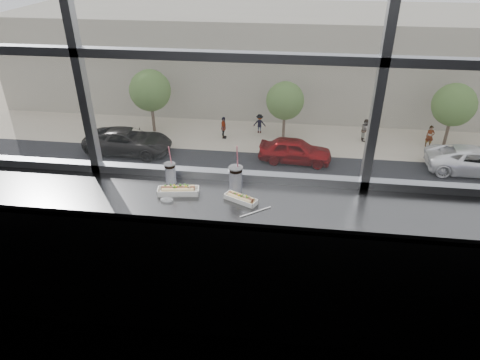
# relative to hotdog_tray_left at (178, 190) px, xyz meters

# --- Properties ---
(wall_back_lower) EXTENTS (6.00, 0.00, 6.00)m
(wall_back_lower) POSITION_rel_hotdog_tray_left_xyz_m (0.30, 0.26, -0.58)
(wall_back_lower) COLOR black
(wall_back_lower) RESTS_ON ground
(window_glass) EXTENTS (6.00, 0.00, 6.00)m
(window_glass) POSITION_rel_hotdog_tray_left_xyz_m (0.30, 0.28, 1.17)
(window_glass) COLOR silver
(window_glass) RESTS_ON ground
(window_mullions) EXTENTS (6.00, 0.08, 2.40)m
(window_mullions) POSITION_rel_hotdog_tray_left_xyz_m (0.30, 0.26, 1.17)
(window_mullions) COLOR gray
(window_mullions) RESTS_ON ground
(counter) EXTENTS (6.00, 0.55, 0.06)m
(counter) POSITION_rel_hotdog_tray_left_xyz_m (0.30, -0.01, -0.06)
(counter) COLOR #5C5C5C
(counter) RESTS_ON ground
(counter_fascia) EXTENTS (6.00, 0.04, 1.04)m
(counter_fascia) POSITION_rel_hotdog_tray_left_xyz_m (0.30, -0.27, -0.58)
(counter_fascia) COLOR #5C5C5C
(counter_fascia) RESTS_ON ground
(hotdog_tray_left) EXTENTS (0.30, 0.13, 0.07)m
(hotdog_tray_left) POSITION_rel_hotdog_tray_left_xyz_m (0.00, 0.00, 0.00)
(hotdog_tray_left) COLOR white
(hotdog_tray_left) RESTS_ON counter
(hotdog_tray_right) EXTENTS (0.25, 0.17, 0.06)m
(hotdog_tray_right) POSITION_rel_hotdog_tray_left_xyz_m (0.45, -0.04, -0.01)
(hotdog_tray_right) COLOR white
(hotdog_tray_right) RESTS_ON counter
(soda_cup_left) EXTENTS (0.08, 0.08, 0.30)m
(soda_cup_left) POSITION_rel_hotdog_tray_left_xyz_m (-0.09, 0.14, 0.06)
(soda_cup_left) COLOR white
(soda_cup_left) RESTS_ON counter
(soda_cup_right) EXTENTS (0.10, 0.10, 0.36)m
(soda_cup_right) POSITION_rel_hotdog_tray_left_xyz_m (0.39, 0.09, 0.08)
(soda_cup_right) COLOR white
(soda_cup_right) RESTS_ON counter
(loose_straw) EXTENTS (0.19, 0.15, 0.01)m
(loose_straw) POSITION_rel_hotdog_tray_left_xyz_m (0.56, -0.17, -0.02)
(loose_straw) COLOR white
(loose_straw) RESTS_ON counter
(wrapper) EXTENTS (0.10, 0.07, 0.02)m
(wrapper) POSITION_rel_hotdog_tray_left_xyz_m (-0.05, -0.10, -0.02)
(wrapper) COLOR silver
(wrapper) RESTS_ON counter
(plaza_ground) EXTENTS (120.00, 120.00, 0.00)m
(plaza_ground) POSITION_rel_hotdog_tray_left_xyz_m (0.30, 43.76, -12.13)
(plaza_ground) COLOR #B7AA91
(plaza_ground) RESTS_ON ground
(street_asphalt) EXTENTS (80.00, 10.00, 0.06)m
(street_asphalt) POSITION_rel_hotdog_tray_left_xyz_m (0.30, 20.26, -12.10)
(street_asphalt) COLOR black
(street_asphalt) RESTS_ON plaza_ground
(far_sidewalk) EXTENTS (80.00, 6.00, 0.04)m
(far_sidewalk) POSITION_rel_hotdog_tray_left_xyz_m (0.30, 28.26, -12.11)
(far_sidewalk) COLOR #B7AA91
(far_sidewalk) RESTS_ON plaza_ground
(far_building) EXTENTS (50.00, 14.00, 8.00)m
(far_building) POSITION_rel_hotdog_tray_left_xyz_m (0.30, 38.26, -8.13)
(far_building) COLOR gray
(far_building) RESTS_ON plaza_ground
(car_near_c) EXTENTS (3.11, 6.13, 1.96)m
(car_near_c) POSITION_rel_hotdog_tray_left_xyz_m (-0.15, 16.26, -11.09)
(car_near_c) COLOR maroon
(car_near_c) RESTS_ON street_asphalt
(car_far_b) EXTENTS (3.31, 6.95, 2.25)m
(car_far_b) POSITION_rel_hotdog_tray_left_xyz_m (1.15, 24.26, -10.94)
(car_far_b) COLOR #860406
(car_far_b) RESTS_ON street_asphalt
(car_far_c) EXTENTS (3.16, 6.87, 2.24)m
(car_far_c) POSITION_rel_hotdog_tray_left_xyz_m (12.83, 24.26, -10.95)
(car_far_c) COLOR white
(car_far_c) RESTS_ON street_asphalt
(car_near_b) EXTENTS (3.35, 6.61, 2.12)m
(car_near_b) POSITION_rel_hotdog_tray_left_xyz_m (-5.19, 16.26, -11.01)
(car_near_b) COLOR black
(car_near_b) RESTS_ON street_asphalt
(car_far_a) EXTENTS (3.05, 6.96, 2.30)m
(car_far_a) POSITION_rel_hotdog_tray_left_xyz_m (-10.75, 24.26, -10.92)
(car_far_a) COLOR black
(car_far_a) RESTS_ON street_asphalt
(car_near_d) EXTENTS (2.77, 5.85, 1.90)m
(car_near_d) POSITION_rel_hotdog_tray_left_xyz_m (5.40, 16.26, -11.12)
(car_near_d) COLOR silver
(car_near_d) RESTS_ON street_asphalt
(car_near_a) EXTENTS (3.45, 6.84, 2.19)m
(car_near_a) POSITION_rel_hotdog_tray_left_xyz_m (-13.00, 16.26, -10.97)
(car_near_a) COLOR silver
(car_near_a) RESTS_ON street_asphalt
(pedestrian_a) EXTENTS (0.69, 0.92, 2.07)m
(pedestrian_a) POSITION_rel_hotdog_tray_left_xyz_m (-4.37, 27.60, -11.05)
(pedestrian_a) COLOR #66605B
(pedestrian_a) RESTS_ON far_sidewalk
(pedestrian_c) EXTENTS (0.68, 0.91, 2.05)m
(pedestrian_c) POSITION_rel_hotdog_tray_left_xyz_m (6.39, 28.58, -11.07)
(pedestrian_c) COLOR #66605B
(pedestrian_c) RESTS_ON far_sidewalk
(pedestrian_d) EXTENTS (0.87, 0.65, 1.95)m
(pedestrian_d) POSITION_rel_hotdog_tray_left_xyz_m (10.98, 28.04, -11.11)
(pedestrian_d) COLOR #66605B
(pedestrian_d) RESTS_ON far_sidewalk
(pedestrian_b) EXTENTS (0.82, 0.61, 1.84)m
(pedestrian_b) POSITION_rel_hotdog_tray_left_xyz_m (-1.72, 29.02, -11.17)
(pedestrian_b) COLOR #66605B
(pedestrian_b) RESTS_ON far_sidewalk
(tree_left) EXTENTS (3.20, 3.20, 5.00)m
(tree_left) POSITION_rel_hotdog_tray_left_xyz_m (-10.14, 28.26, -8.74)
(tree_left) COLOR #47382B
(tree_left) RESTS_ON far_sidewalk
(tree_center) EXTENTS (2.86, 2.86, 4.47)m
(tree_center) POSITION_rel_hotdog_tray_left_xyz_m (0.20, 28.26, -9.10)
(tree_center) COLOR #47382B
(tree_center) RESTS_ON far_sidewalk
(tree_right) EXTENTS (3.07, 3.07, 4.80)m
(tree_right) POSITION_rel_hotdog_tray_left_xyz_m (12.18, 28.26, -8.87)
(tree_right) COLOR #47382B
(tree_right) RESTS_ON far_sidewalk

